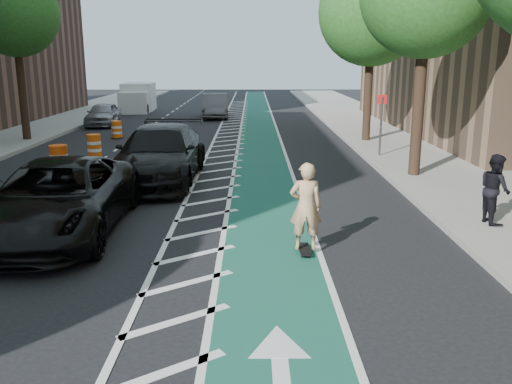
{
  "coord_description": "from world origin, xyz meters",
  "views": [
    {
      "loc": [
        2.65,
        -8.8,
        3.84
      ],
      "look_at": [
        2.72,
        2.23,
        1.1
      ],
      "focal_mm": 38.0,
      "sensor_mm": 36.0,
      "label": 1
    }
  ],
  "objects_px": {
    "barrel_a": "(59,161)",
    "suv_near": "(58,198)",
    "suv_far": "(160,154)",
    "skateboarder": "(306,206)"
  },
  "relations": [
    {
      "from": "suv_far",
      "to": "barrel_a",
      "type": "height_order",
      "value": "suv_far"
    },
    {
      "from": "skateboarder",
      "to": "suv_near",
      "type": "height_order",
      "value": "skateboarder"
    },
    {
      "from": "suv_near",
      "to": "skateboarder",
      "type": "bearing_deg",
      "value": -15.26
    },
    {
      "from": "skateboarder",
      "to": "suv_near",
      "type": "bearing_deg",
      "value": -14.26
    },
    {
      "from": "suv_far",
      "to": "barrel_a",
      "type": "relative_size",
      "value": 5.85
    },
    {
      "from": "suv_near",
      "to": "barrel_a",
      "type": "height_order",
      "value": "suv_near"
    },
    {
      "from": "suv_near",
      "to": "barrel_a",
      "type": "distance_m",
      "value": 6.54
    },
    {
      "from": "skateboarder",
      "to": "suv_near",
      "type": "xyz_separation_m",
      "value": [
        -5.37,
        1.31,
        -0.17
      ]
    },
    {
      "from": "barrel_a",
      "to": "suv_near",
      "type": "bearing_deg",
      "value": -71.01
    },
    {
      "from": "suv_far",
      "to": "barrel_a",
      "type": "xyz_separation_m",
      "value": [
        -3.51,
        0.87,
        -0.39
      ]
    }
  ]
}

